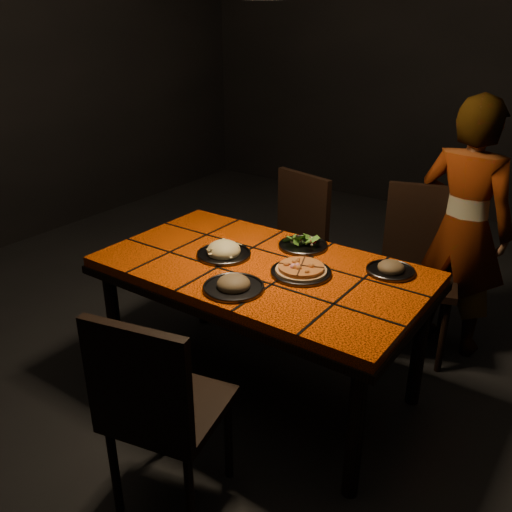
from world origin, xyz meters
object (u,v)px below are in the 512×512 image
Objects in this scene: dining_table at (261,279)px; chair_near at (157,404)px; plate_pasta at (224,252)px; chair_far_right at (419,259)px; diner at (463,229)px; plate_pizza at (301,271)px; chair_far_left at (291,238)px.

chair_near is (0.13, -0.88, -0.14)m from dining_table.
chair_far_right is at bearing 53.13° from plate_pasta.
diner is at bearing -118.79° from chair_near.
chair_far_right is (0.36, 1.81, 0.03)m from chair_near.
chair_near reaches higher than plate_pizza.
plate_pasta is at bearing -80.76° from chair_near.
plate_pizza is (-0.47, -1.03, 0.01)m from diner.
chair_far_left is at bearing 171.57° from chair_far_right.
chair_far_right is at bearing 72.93° from plate_pizza.
chair_far_left is 0.63× the size of diner.
chair_far_left is 1.05m from diner.
chair_far_right is (0.81, 0.13, 0.02)m from chair_far_left.
plate_pasta is (-0.22, -0.02, 0.10)m from dining_table.
diner is 1.13m from plate_pizza.
chair_far_right reaches higher than chair_near.
plate_pizza reaches higher than dining_table.
diner is 4.78× the size of plate_pizza.
chair_far_left is 0.97× the size of chair_far_right.
chair_far_right is 1.20m from plate_pasta.
diner reaches higher than chair_far_left.
chair_far_left reaches higher than plate_pasta.
plate_pizza is at bearing -108.29° from chair_near.
plate_pasta is (-0.90, -1.07, 0.01)m from diner.
plate_pizza is (0.54, -0.78, 0.22)m from chair_far_left.
plate_pasta is at bearing -174.26° from dining_table.
plate_pizza is at bearing 72.37° from diner.
plate_pizza is 1.14× the size of plate_pasta.
plate_pasta is (-0.35, 0.86, 0.24)m from chair_near.
chair_near is 0.94m from plate_pizza.
chair_far_left is (-0.45, 1.68, 0.01)m from chair_near.
chair_far_right is (0.49, 0.93, -0.11)m from dining_table.
chair_far_right is 3.11× the size of plate_pizza.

